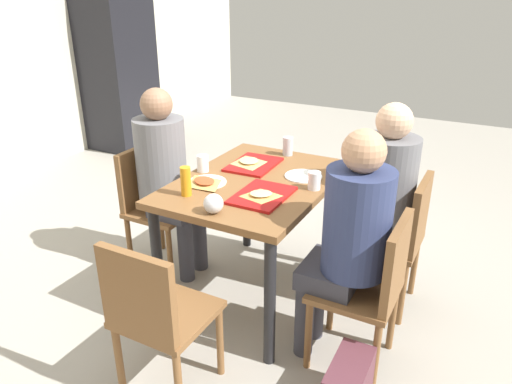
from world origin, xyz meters
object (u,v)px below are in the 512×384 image
object	(u,v)px
chair_near_left	(373,284)
person_in_brown_jacket	(380,191)
tray_red_near	(262,195)
pizza_slice_c	(204,182)
main_table	(256,196)
chair_near_right	(400,234)
plastic_cup_b	(314,181)
drink_fridge	(118,66)
person_in_red	(349,233)
pizza_slice_b	(249,161)
tray_red_far	(254,164)
condiment_bottle	(186,181)
chair_left_end	(155,312)
paper_plate_near_edge	(303,176)
foil_bundle	(213,204)
chair_far_side	(152,199)
paper_plate_center	(207,182)
plastic_cup_a	(203,163)
person_far_side	(166,169)
pizza_slice_a	(261,195)
soda_can	(288,146)

from	to	relation	value
chair_near_left	person_in_brown_jacket	xyz separation A→B (m)	(0.57, 0.14, 0.25)
chair_near_left	tray_red_near	distance (m)	0.72
pizza_slice_c	main_table	bearing A→B (deg)	-48.00
chair_near_right	plastic_cup_b	size ratio (longest dim) A/B	8.34
drink_fridge	main_table	bearing A→B (deg)	-124.86
person_in_red	pizza_slice_b	world-z (taller)	person_in_red
person_in_red	tray_red_far	bearing A→B (deg)	57.95
person_in_brown_jacket	condiment_bottle	bearing A→B (deg)	126.81
chair_left_end	tray_red_near	distance (m)	0.83
person_in_brown_jacket	paper_plate_near_edge	distance (m)	0.45
chair_near_right	drink_fridge	distance (m)	4.05
condiment_bottle	foil_bundle	distance (m)	0.27
chair_far_side	paper_plate_near_edge	size ratio (longest dim) A/B	3.79
main_table	paper_plate_center	distance (m)	0.30
person_in_red	plastic_cup_b	size ratio (longest dim) A/B	12.44
chair_near_right	chair_near_left	bearing A→B (deg)	180.00
plastic_cup_a	drink_fridge	bearing A→B (deg)	51.19
chair_left_end	person_far_side	xyz separation A→B (m)	(0.95, 0.65, 0.25)
chair_left_end	tray_red_near	world-z (taller)	chair_left_end
pizza_slice_a	condiment_bottle	bearing A→B (deg)	110.99
tray_red_near	plastic_cup_a	size ratio (longest dim) A/B	3.60
chair_left_end	person_far_side	distance (m)	1.18
person_in_red	paper_plate_near_edge	xyz separation A→B (m)	(0.46, 0.43, 0.05)
plastic_cup_a	plastic_cup_b	xyz separation A→B (m)	(0.06, -0.69, 0.00)
person_far_side	pizza_slice_b	world-z (taller)	person_far_side
tray_red_far	person_far_side	bearing A→B (deg)	110.65
chair_near_left	chair_near_right	world-z (taller)	same
person_in_brown_jacket	plastic_cup_a	size ratio (longest dim) A/B	12.44
person_far_side	condiment_bottle	world-z (taller)	person_far_side
pizza_slice_c	person_far_side	bearing A→B (deg)	64.92
person_in_red	person_in_brown_jacket	size ratio (longest dim) A/B	1.00
foil_bundle	main_table	bearing A→B (deg)	2.41
main_table	chair_near_right	world-z (taller)	chair_near_right
paper_plate_near_edge	drink_fridge	distance (m)	3.57
pizza_slice_c	chair_near_right	bearing A→B (deg)	-64.42
main_table	foil_bundle	xyz separation A→B (m)	(-0.48, -0.02, 0.16)
main_table	plastic_cup_b	bearing A→B (deg)	-85.30
pizza_slice_c	pizza_slice_b	bearing A→B (deg)	-10.27
tray_red_near	pizza_slice_c	xyz separation A→B (m)	(-0.00, 0.37, 0.01)
soda_can	chair_near_right	bearing A→B (deg)	-103.80
chair_far_side	plastic_cup_b	xyz separation A→B (m)	(0.03, -1.14, 0.34)
pizza_slice_b	pizza_slice_a	bearing A→B (deg)	-144.23
pizza_slice_a	pizza_slice_c	distance (m)	0.37
tray_red_far	plastic_cup_a	bearing A→B (deg)	135.49
chair_near_left	foil_bundle	xyz separation A→B (m)	(-0.20, 0.77, 0.34)
drink_fridge	foil_bundle	bearing A→B (deg)	-130.71
foil_bundle	drink_fridge	bearing A→B (deg)	49.29
person_far_side	soda_can	world-z (taller)	person_far_side
chair_far_side	plastic_cup_b	distance (m)	1.19
tray_red_far	condiment_bottle	xyz separation A→B (m)	(-0.57, 0.10, 0.07)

